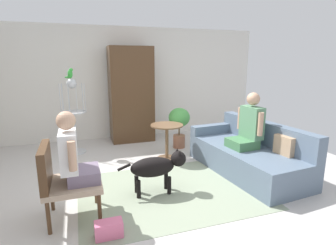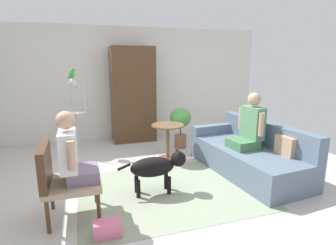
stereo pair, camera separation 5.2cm
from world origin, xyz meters
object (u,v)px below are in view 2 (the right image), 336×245
dog (157,166)px  parrot (72,73)px  couch (249,155)px  person_on_armchair (73,154)px  round_end_table (168,137)px  handbag (107,229)px  potted_plant (181,122)px  armchair (60,177)px  person_on_couch (250,126)px  bird_cage_stand (75,111)px  armoire_cabinet (133,95)px

dog → parrot: bearing=116.1°
couch → person_on_armchair: bearing=-168.5°
round_end_table → handbag: 2.37m
dog → potted_plant: size_ratio=1.12×
armchair → potted_plant: 3.01m
person_on_couch → dog: person_on_couch is taller
round_end_table → bird_cage_stand: size_ratio=0.45×
person_on_couch → bird_cage_stand: bird_cage_stand is taller
armchair → bird_cage_stand: size_ratio=0.61×
parrot → bird_cage_stand: bearing=0.0°
person_on_armchair → bird_cage_stand: bearing=89.8°
armchair → potted_plant: armchair is taller
person_on_couch → dog: size_ratio=0.93×
parrot → handbag: parrot is taller
potted_plant → handbag: size_ratio=2.96×
couch → armoire_cabinet: armoire_cabinet is taller
person_on_couch → person_on_armchair: bearing=-168.9°
armoire_cabinet → bird_cage_stand: bearing=-156.7°
dog → potted_plant: 2.06m
armchair → round_end_table: 2.27m
armchair → armoire_cabinet: bearing=64.8°
armchair → dog: (1.19, 0.27, -0.13)m
couch → round_end_table: size_ratio=3.27×
parrot → potted_plant: (2.05, -0.34, -0.99)m
armchair → person_on_armchair: (0.15, 0.00, 0.25)m
round_end_table → armoire_cabinet: size_ratio=0.31×
armchair → round_end_table: armchair is taller
person_on_armchair → potted_plant: (2.04, 2.06, -0.21)m
person_on_armchair → bird_cage_stand: bird_cage_stand is taller
couch → armoire_cabinet: size_ratio=1.03×
couch → armoire_cabinet: (-1.43, 2.39, 0.76)m
person_on_couch → handbag: size_ratio=3.08×
person_on_armchair → dog: bearing=14.7°
handbag → person_on_couch: bearing=23.6°
armchair → handbag: 0.79m
person_on_armchair → round_end_table: 2.18m
person_on_couch → round_end_table: (-1.04, 0.96, -0.34)m
round_end_table → dog: size_ratio=0.70×
couch → armchair: size_ratio=2.42×
handbag → armoire_cabinet: bearing=74.8°
armchair → bird_cage_stand: bird_cage_stand is taller
armchair → person_on_armchair: bearing=0.3°
couch → person_on_armchair: 2.75m
person_on_armchair → couch: bearing=11.5°
parrot → couch: bearing=-35.0°
bird_cage_stand → handbag: size_ratio=5.14×
dog → person_on_couch: bearing=8.7°
couch → dog: couch is taller
bird_cage_stand → armoire_cabinet: (1.22, 0.53, 0.21)m
couch → potted_plant: bearing=112.1°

